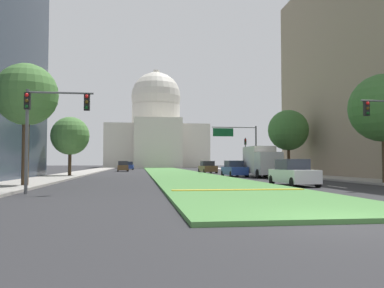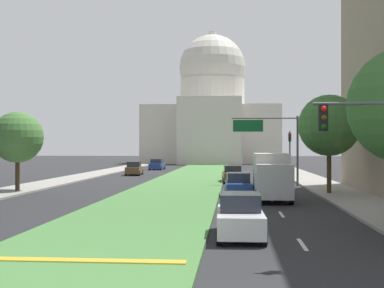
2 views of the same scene
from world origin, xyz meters
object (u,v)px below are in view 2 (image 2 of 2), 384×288
at_px(traffic_light_far_right, 290,150).
at_px(sedan_lead_stopped, 240,217).
at_px(sedan_very_far, 157,165).
at_px(capitol_building, 212,115).
at_px(street_tree_right_mid, 329,126).
at_px(sedan_distant, 232,175).
at_px(sedan_midblock, 238,185).
at_px(street_tree_left_mid, 18,137).
at_px(overhead_guide_sign, 272,136).
at_px(box_truck_delivery, 272,176).
at_px(sedan_far_horizon, 134,169).

height_order(traffic_light_far_right, sedan_lead_stopped, traffic_light_far_right).
relative_size(sedan_lead_stopped, sedan_very_far, 1.08).
bearing_deg(capitol_building, street_tree_right_mid, -80.97).
bearing_deg(sedan_distant, sedan_midblock, -88.11).
bearing_deg(traffic_light_far_right, capitol_building, 99.52).
bearing_deg(street_tree_left_mid, sedan_distant, 35.19).
relative_size(capitol_building, street_tree_right_mid, 3.90).
xyz_separation_m(capitol_building, overhead_guide_sign, (8.41, -67.66, -6.16)).
bearing_deg(street_tree_left_mid, box_truck_delivery, -12.90).
relative_size(overhead_guide_sign, sedan_very_far, 1.53).
height_order(street_tree_right_mid, sedan_very_far, street_tree_right_mid).
xyz_separation_m(street_tree_left_mid, sedan_far_horizon, (4.66, 24.56, -3.58)).
distance_m(street_tree_right_mid, sedan_midblock, 8.41).
distance_m(capitol_building, sedan_lead_stopped, 95.40).
distance_m(overhead_guide_sign, box_truck_delivery, 13.21).
relative_size(traffic_light_far_right, sedan_midblock, 1.13).
relative_size(street_tree_right_mid, sedan_far_horizon, 1.77).
distance_m(traffic_light_far_right, sedan_midblock, 16.11).
bearing_deg(sedan_very_far, sedan_far_horizon, -92.44).
xyz_separation_m(street_tree_right_mid, sedan_distant, (-7.36, 12.26, -4.45)).
xyz_separation_m(traffic_light_far_right, sedan_lead_stopped, (-5.45, -31.78, -2.49)).
height_order(street_tree_left_mid, sedan_very_far, street_tree_left_mid).
xyz_separation_m(overhead_guide_sign, box_truck_delivery, (-0.97, -12.83, -3.00)).
bearing_deg(overhead_guide_sign, street_tree_right_mid, -66.45).
height_order(sedan_lead_stopped, sedan_distant, sedan_lead_stopped).
xyz_separation_m(street_tree_left_mid, sedan_distant, (17.17, 12.11, -3.59)).
relative_size(street_tree_left_mid, box_truck_delivery, 1.01).
height_order(overhead_guide_sign, sedan_distant, overhead_guide_sign).
height_order(capitol_building, street_tree_left_mid, capitol_building).
relative_size(street_tree_right_mid, box_truck_delivery, 1.19).
height_order(overhead_guide_sign, sedan_very_far, overhead_guide_sign).
height_order(street_tree_right_mid, box_truck_delivery, street_tree_right_mid).
relative_size(street_tree_left_mid, sedan_lead_stopped, 1.41).
bearing_deg(street_tree_right_mid, street_tree_left_mid, 179.64).
bearing_deg(sedan_midblock, sedan_lead_stopped, -90.28).
relative_size(overhead_guide_sign, street_tree_right_mid, 0.85).
height_order(capitol_building, sedan_far_horizon, capitol_building).
bearing_deg(traffic_light_far_right, street_tree_right_mid, -83.37).
bearing_deg(sedan_very_far, sedan_midblock, -73.56).
height_order(capitol_building, street_tree_right_mid, capitol_building).
relative_size(capitol_building, sedan_lead_stopped, 6.50).
xyz_separation_m(traffic_light_far_right, street_tree_right_mid, (1.53, -13.13, 1.95)).
bearing_deg(street_tree_left_mid, sedan_far_horizon, 79.26).
bearing_deg(box_truck_delivery, sedan_midblock, 131.42).
distance_m(capitol_building, street_tree_left_mid, 77.22).
distance_m(street_tree_right_mid, sedan_very_far, 44.55).
height_order(traffic_light_far_right, overhead_guide_sign, overhead_guide_sign).
xyz_separation_m(capitol_building, street_tree_right_mid, (12.09, -76.09, -5.57)).
height_order(sedan_distant, sedan_very_far, sedan_distant).
bearing_deg(box_truck_delivery, sedan_distant, 99.24).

